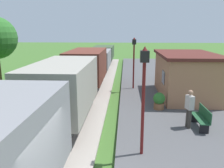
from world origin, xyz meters
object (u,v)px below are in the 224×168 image
Objects in this scene: lamp_post_near at (144,82)px; lamp_post_far at (134,54)px; bench_near_hut at (202,117)px; potted_planter at (159,101)px; person_waiting at (189,107)px; station_hut at (186,74)px; bench_down_platform at (164,74)px; freight_train at (85,71)px.

lamp_post_far is (0.00, 9.08, 0.00)m from lamp_post_near.
potted_planter is (-1.51, 2.33, 0.00)m from bench_near_hut.
lamp_post_far is (-2.19, 6.79, 1.62)m from person_waiting.
potted_planter is at bearing -126.74° from station_hut.
station_hut is at bearing -116.67° from person_waiting.
person_waiting reaches higher than potted_planter.
bench_down_platform is 0.41× the size of lamp_post_near.
lamp_post_near reaches higher than station_hut.
lamp_post_far is (-2.77, 6.76, 2.08)m from bench_near_hut.
bench_near_hut is at bearing -45.58° from freight_train.
freight_train is 19.06× the size of person_waiting.
bench_down_platform is at bearing 78.60° from potted_planter.
lamp_post_far is (-3.30, 1.68, 1.15)m from station_hut.
lamp_post_near is (-3.30, -7.40, 1.15)m from station_hut.
station_hut is 3.55m from potted_planter.
bench_near_hut is 7.59m from lamp_post_far.
potted_planter is (-0.94, 2.37, -0.46)m from person_waiting.
freight_train is 21.73× the size of bench_down_platform.
bench_down_platform is 0.88× the size of person_waiting.
bench_down_platform is (6.27, 3.45, -0.86)m from freight_train.
bench_near_hut is 9.85m from bench_down_platform.
potted_planter is 5.25m from lamp_post_near.
freight_train is 9.00m from bench_near_hut.
station_hut is 1.57× the size of lamp_post_near.
bench_down_platform is 12.65m from lamp_post_near.
lamp_post_near reaches higher than freight_train.
station_hut is at bearing -10.98° from freight_train.
station_hut is at bearing 65.98° from lamp_post_near.
bench_down_platform is 1.64× the size of potted_planter.
freight_train is at bearing -174.08° from lamp_post_far.
potted_planter is (-1.51, -7.51, 0.00)m from bench_down_platform.
bench_near_hut is 1.00× the size of bench_down_platform.
bench_near_hut is at bearing -67.75° from lamp_post_far.
bench_near_hut is at bearing 168.88° from person_waiting.
lamp_post_far is at bearing -131.84° from bench_down_platform.
potted_planter reaches higher than bench_near_hut.
station_hut reaches higher than bench_down_platform.
freight_train is 8.59m from person_waiting.
bench_down_platform is 4.64m from lamp_post_far.
lamp_post_near is at bearing 31.92° from person_waiting.
lamp_post_near is (-2.77, -12.17, 2.08)m from bench_down_platform.
freight_train is 7.21m from bench_down_platform.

